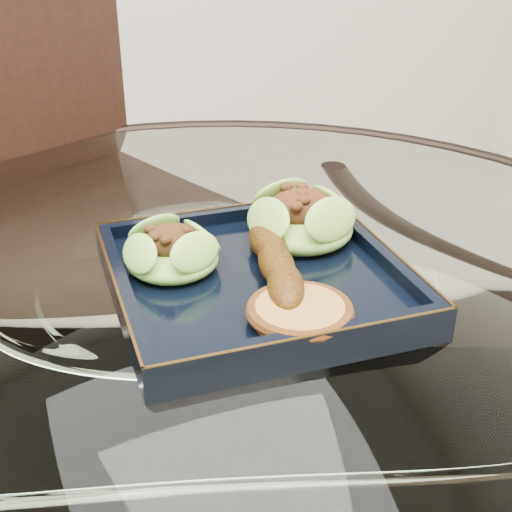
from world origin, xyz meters
name	(u,v)px	position (x,y,z in m)	size (l,w,h in m)	color
dining_table	(212,424)	(0.00, 0.00, 0.60)	(1.13, 1.13, 0.77)	white
dining_chair	(56,284)	(-0.12, 0.36, 0.60)	(0.62, 0.62, 1.08)	black
navy_plate	(256,283)	(0.04, -0.02, 0.77)	(0.27, 0.27, 0.02)	black
lettuce_wrap_left	(172,254)	(-0.03, 0.02, 0.80)	(0.09, 0.09, 0.03)	#5FA42F
lettuce_wrap_right	(301,222)	(0.12, 0.04, 0.80)	(0.11, 0.11, 0.04)	#50912A
roasted_plantain	(277,264)	(0.06, -0.03, 0.80)	(0.16, 0.03, 0.03)	#5D3809
crumb_patty	(300,313)	(0.05, -0.11, 0.79)	(0.08, 0.08, 0.02)	#AC7339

